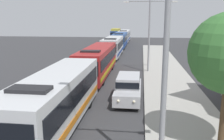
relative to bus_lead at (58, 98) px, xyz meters
The scene contains 9 objects.
bus_lead is the anchor object (origin of this frame).
bus_second_in_line 12.41m from the bus_lead, 90.00° to the left, with size 2.58×12.04×3.21m.
bus_middle 25.81m from the bus_lead, 90.00° to the left, with size 2.58×10.73×3.21m.
bus_fourth_in_line 38.38m from the bus_lead, 90.00° to the left, with size 2.58×10.44×3.21m.
bus_rear 50.83m from the bus_lead, 90.00° to the left, with size 2.58×11.79×3.21m.
white_suv 6.18m from the bus_lead, 52.98° to the left, with size 1.86×5.08×1.90m.
box_truck_oncoming 59.65m from the bus_lead, 93.17° to the left, with size 2.35×7.47×3.15m.
streetlamp_near 7.63m from the bus_lead, 38.16° to the right, with size 5.46×0.28×7.96m.
streetlamp_mid 16.04m from the bus_lead, 69.88° to the left, with size 5.77×0.28×7.94m.
Camera 1 is at (3.30, 0.38, 6.00)m, focal length 38.10 mm.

